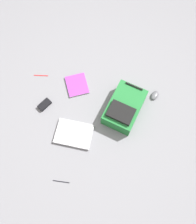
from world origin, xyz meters
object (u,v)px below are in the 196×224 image
(laptop, at_px, (74,134))
(pen_black, at_px, (61,182))
(power_brick, at_px, (45,105))
(pen_blue, at_px, (41,75))
(backpack, at_px, (124,108))
(computer_mouse, at_px, (155,95))
(book_blue, at_px, (77,85))

(laptop, bearing_deg, pen_black, -108.81)
(power_brick, relative_size, pen_blue, 0.89)
(backpack, height_order, computer_mouse, backpack)
(pen_blue, bearing_deg, book_blue, -22.92)
(backpack, xyz_separation_m, laptop, (-0.49, -0.19, -0.07))
(laptop, bearing_deg, backpack, 20.64)
(backpack, relative_size, laptop, 1.31)
(laptop, height_order, pen_black, laptop)
(book_blue, xyz_separation_m, power_brick, (-0.33, -0.19, 0.01))
(pen_black, relative_size, pen_blue, 1.00)
(power_brick, height_order, pen_black, power_brick)
(backpack, distance_m, pen_blue, 0.93)
(backpack, xyz_separation_m, pen_black, (-0.63, -0.60, -0.08))
(backpack, bearing_deg, laptop, -159.36)
(computer_mouse, bearing_deg, book_blue, -157.25)
(power_brick, bearing_deg, pen_blue, 95.52)
(computer_mouse, bearing_deg, power_brick, -143.21)
(book_blue, xyz_separation_m, computer_mouse, (0.76, -0.20, 0.01))
(laptop, distance_m, book_blue, 0.52)
(pen_black, bearing_deg, pen_blue, 98.17)
(computer_mouse, xyz_separation_m, power_brick, (-1.09, 0.01, 0.00))
(backpack, relative_size, pen_black, 3.57)
(computer_mouse, distance_m, power_brick, 1.09)
(book_blue, relative_size, power_brick, 2.05)
(book_blue, bearing_deg, pen_blue, 157.08)
(book_blue, distance_m, pen_blue, 0.39)
(computer_mouse, xyz_separation_m, pen_blue, (-1.12, 0.35, -0.01))
(computer_mouse, relative_size, power_brick, 0.82)
(computer_mouse, bearing_deg, laptop, -121.71)
(laptop, xyz_separation_m, pen_blue, (-0.30, 0.67, -0.01))
(book_blue, bearing_deg, power_brick, -150.60)
(computer_mouse, height_order, power_brick, power_brick)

